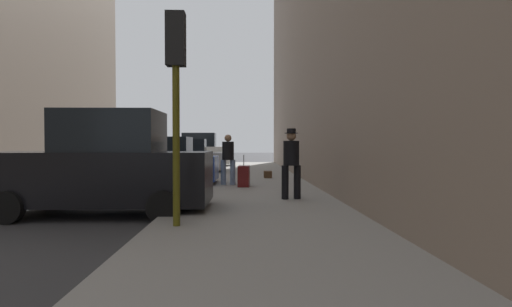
% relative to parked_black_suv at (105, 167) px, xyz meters
% --- Properties ---
extents(ground_plane, '(120.00, 120.00, 0.00)m').
position_rel_parked_black_suv_xyz_m(ground_plane, '(-2.65, 1.94, -1.03)').
color(ground_plane, '#38383A').
extents(sidewalk, '(4.00, 40.00, 0.15)m').
position_rel_parked_black_suv_xyz_m(sidewalk, '(3.35, 1.94, -0.96)').
color(sidewalk, gray).
rests_on(sidewalk, ground_plane).
extents(parked_black_suv, '(4.62, 2.11, 2.25)m').
position_rel_parked_black_suv_xyz_m(parked_black_suv, '(0.00, 0.00, 0.00)').
color(parked_black_suv, black).
rests_on(parked_black_suv, ground_plane).
extents(parked_blue_sedan, '(4.23, 2.12, 1.79)m').
position_rel_parked_black_suv_xyz_m(parked_blue_sedan, '(0.00, 5.50, -0.18)').
color(parked_blue_sedan, navy).
rests_on(parked_blue_sedan, ground_plane).
extents(parked_silver_sedan, '(4.24, 2.14, 1.79)m').
position_rel_parked_black_suv_xyz_m(parked_silver_sedan, '(0.00, 11.38, -0.18)').
color(parked_silver_sedan, '#B7BABF').
rests_on(parked_silver_sedan, ground_plane).
extents(parked_white_van, '(4.60, 2.07, 2.25)m').
position_rel_parked_black_suv_xyz_m(parked_white_van, '(0.00, 17.30, 0.00)').
color(parked_white_van, silver).
rests_on(parked_white_van, ground_plane).
extents(fire_hydrant, '(0.42, 0.22, 0.70)m').
position_rel_parked_black_suv_xyz_m(fire_hydrant, '(1.80, 7.33, -0.54)').
color(fire_hydrant, red).
rests_on(fire_hydrant, sidewalk).
extents(traffic_light, '(0.32, 0.32, 3.60)m').
position_rel_parked_black_suv_xyz_m(traffic_light, '(1.85, -1.89, 1.73)').
color(traffic_light, '#514C0F').
rests_on(traffic_light, sidewalk).
extents(pedestrian_in_jeans, '(0.51, 0.41, 1.71)m').
position_rel_parked_black_suv_xyz_m(pedestrian_in_jeans, '(2.47, 4.92, 0.07)').
color(pedestrian_in_jeans, '#728CB2').
rests_on(pedestrian_in_jeans, sidewalk).
extents(pedestrian_with_fedora, '(0.52, 0.47, 1.78)m').
position_rel_parked_black_suv_xyz_m(pedestrian_with_fedora, '(4.20, 1.33, 0.10)').
color(pedestrian_with_fedora, black).
rests_on(pedestrian_with_fedora, sidewalk).
extents(rolling_suitcase, '(0.41, 0.59, 1.04)m').
position_rel_parked_black_suv_xyz_m(rolling_suitcase, '(3.01, 4.31, -0.54)').
color(rolling_suitcase, '#591414').
rests_on(rolling_suitcase, sidewalk).
extents(duffel_bag, '(0.32, 0.44, 0.28)m').
position_rel_parked_black_suv_xyz_m(duffel_bag, '(4.00, 7.68, -0.74)').
color(duffel_bag, '#472D19').
rests_on(duffel_bag, sidewalk).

